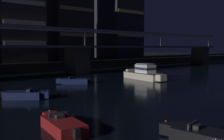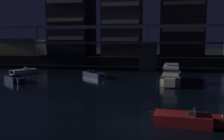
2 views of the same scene
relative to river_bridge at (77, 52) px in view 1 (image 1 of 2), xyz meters
The scene contains 9 objects.
far_riverbank 48.13m from the river_bridge, 90.00° to the left, with size 240.00×80.00×2.20m, color black.
river_bridge is the anchor object (origin of this frame).
tower_west_tall 18.76m from the river_bridge, 116.49° to the left, with size 10.15×11.94×22.51m.
tower_east_tall 37.02m from the river_bridge, 34.16° to the left, with size 11.82×13.74×36.71m.
cabin_cruiser_near_left 16.47m from the river_bridge, 76.31° to the right, with size 3.60×9.32×2.79m.
speedboat_near_center 27.38m from the river_bridge, 134.94° to the right, with size 4.63×4.10×1.16m.
speedboat_near_right 15.71m from the river_bridge, 125.03° to the right, with size 4.64×4.07×1.16m.
speedboat_mid_left 38.54m from the river_bridge, 124.39° to the right, with size 2.32×5.23×1.16m.
speedboat_mid_center 42.53m from the river_bridge, 112.95° to the right, with size 2.38×5.23×1.16m.
Camera 1 is at (-30.18, -12.35, 5.59)m, focal length 41.97 mm.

